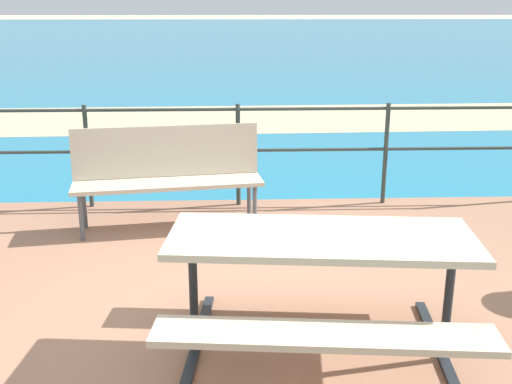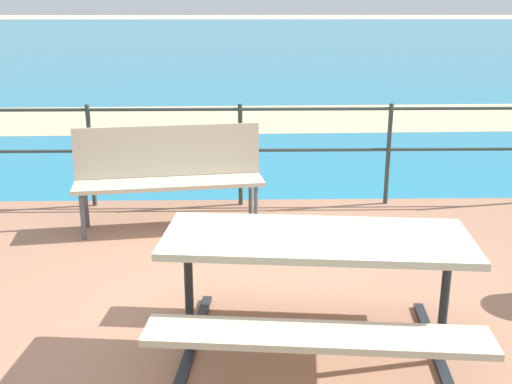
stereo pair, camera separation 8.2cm
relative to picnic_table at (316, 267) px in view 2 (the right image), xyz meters
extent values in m
plane|color=beige|center=(-0.42, 0.36, -0.62)|extent=(240.00, 240.00, 0.00)
cube|color=#996B51|center=(-0.42, 0.36, -0.59)|extent=(6.40, 5.20, 0.06)
cube|color=teal|center=(-0.42, 40.36, -0.62)|extent=(90.00, 90.00, 0.01)
cube|color=tan|center=(-0.42, 7.98, -0.61)|extent=(54.06, 4.24, 0.01)
cube|color=#BCAD93|center=(0.00, 0.00, 0.17)|extent=(1.72, 0.81, 0.04)
cube|color=#BCAD93|center=(-0.05, -0.51, -0.13)|extent=(1.68, 0.42, 0.04)
cube|color=#BCAD93|center=(0.05, 0.51, -0.13)|extent=(1.68, 0.42, 0.04)
cylinder|color=#1E2328|center=(-0.71, 0.07, -0.20)|extent=(0.05, 0.05, 0.73)
cube|color=#1E2328|center=(-0.71, 0.07, -0.55)|extent=(0.19, 1.29, 0.03)
cylinder|color=#1E2328|center=(0.71, -0.07, -0.20)|extent=(0.05, 0.05, 0.73)
cube|color=#1E2328|center=(0.71, -0.07, -0.55)|extent=(0.19, 1.29, 0.03)
cube|color=#BCAD93|center=(-1.05, 2.14, -0.13)|extent=(1.71, 0.63, 0.04)
cube|color=#BCAD93|center=(-1.08, 2.31, 0.12)|extent=(1.66, 0.30, 0.46)
cylinder|color=#4C5156|center=(-1.77, 1.88, -0.35)|extent=(0.04, 0.04, 0.43)
cylinder|color=#4C5156|center=(-1.82, 2.18, -0.35)|extent=(0.04, 0.04, 0.43)
cylinder|color=#4C5156|center=(-0.28, 2.09, -0.35)|extent=(0.04, 0.04, 0.43)
cylinder|color=#4C5156|center=(-0.33, 2.39, -0.35)|extent=(0.04, 0.04, 0.43)
cylinder|color=#2D3833|center=(-1.90, 2.81, -0.05)|extent=(0.04, 0.04, 1.02)
cylinder|color=#2D3833|center=(-0.42, 2.81, -0.05)|extent=(0.04, 0.04, 1.02)
cylinder|color=#2D3833|center=(1.05, 2.81, -0.05)|extent=(0.04, 0.04, 1.02)
cylinder|color=#2D3833|center=(-0.42, 2.81, 0.41)|extent=(5.90, 0.03, 0.03)
cylinder|color=#2D3833|center=(-0.42, 2.81, 0.00)|extent=(5.90, 0.03, 0.03)
camera|label=1|loc=(-0.48, -3.08, 1.38)|focal=42.83mm
camera|label=2|loc=(-0.40, -3.08, 1.38)|focal=42.83mm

